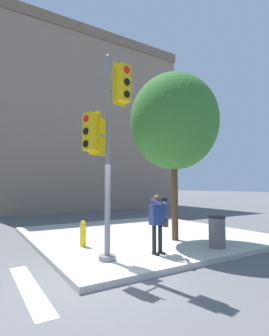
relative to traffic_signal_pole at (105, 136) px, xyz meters
name	(u,v)px	position (x,y,z in m)	size (l,w,h in m)	color
ground_plane	(94,281)	(-0.59, -0.76, -3.22)	(160.00, 160.00, 0.00)	#5B5B5E
sidewalk_corner	(142,235)	(2.91, 2.74, -3.15)	(8.00, 8.00, 0.14)	#BCB7AD
traffic_signal_pole	(105,136)	(0.00, 0.00, 0.00)	(1.02, 1.44, 5.23)	slate
person_photographer	(158,219)	(1.52, -0.15, -2.14)	(0.58, 0.54, 1.59)	black
street_tree	(174,122)	(3.12, 1.00, 0.98)	(3.06, 3.06, 5.76)	brown
fire_hydrant	(83,233)	(0.12, 1.76, -2.69)	(0.18, 0.24, 0.77)	yellow
trash_bin	(217,232)	(3.46, -0.50, -2.62)	(0.51, 0.51, 0.91)	#5B5B60
building_right	(81,128)	(5.73, 17.44, 4.18)	(15.76, 9.00, 14.76)	gray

